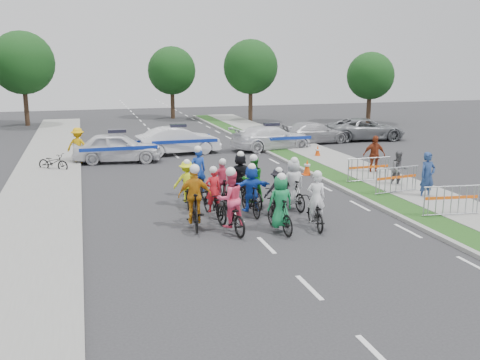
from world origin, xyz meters
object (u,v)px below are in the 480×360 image
object	(u,v)px
civilian_sedan	(314,133)
tree_2	(370,76)
rider_1	(280,209)
rider_12	(198,180)
spectator_0	(427,176)
cone_1	(318,152)
rider_7	(293,189)
parked_bike	(53,162)
rider_3	(195,204)
marshal_hiviz	(78,146)
rider_10	(187,188)
rider_2	(230,208)
cone_0	(307,167)
barrier_0	(451,202)
police_car_1	(178,141)
barrier_1	(396,181)
rider_4	(278,197)
rider_0	(315,209)
police_car_0	(118,147)
tree_3	(22,63)
rider_9	(222,187)
spectator_2	(374,155)
tree_4	(172,71)
rider_8	(253,187)
barrier_2	(369,171)
rider_6	(213,200)
tree_1	(251,67)
police_car_2	(272,138)
rider_11	(240,178)
spectator_1	(399,170)
rider_5	(251,193)
civilian_suv	(366,129)

from	to	relation	value
civilian_sedan	tree_2	distance (m)	12.99
rider_1	rider_12	distance (m)	5.10
spectator_0	cone_1	world-z (taller)	spectator_0
rider_7	parked_bike	distance (m)	12.51
rider_3	rider_7	bearing A→B (deg)	-155.60
spectator_0	marshal_hiviz	distance (m)	16.75
rider_10	rider_2	bearing A→B (deg)	109.25
rider_3	rider_10	size ratio (longest dim) A/B	1.17
rider_12	cone_0	world-z (taller)	rider_12
barrier_0	police_car_1	bearing A→B (deg)	113.50
rider_10	barrier_1	distance (m)	8.09
rider_4	rider_7	world-z (taller)	rider_7
spectator_0	rider_10	bearing A→B (deg)	164.12
rider_0	police_car_0	bearing A→B (deg)	-58.54
cone_0	tree_3	size ratio (longest dim) A/B	0.10
rider_9	spectator_2	bearing A→B (deg)	-161.72
cone_0	tree_4	xyz separation A→B (m)	(-1.92, 25.52, 3.85)
rider_3	rider_9	distance (m)	2.79
rider_2	rider_8	size ratio (longest dim) A/B	1.08
rider_0	barrier_2	bearing A→B (deg)	-123.51
rider_10	civilian_sedan	distance (m)	16.16
rider_9	civilian_sedan	distance (m)	15.58
cone_0	rider_6	bearing A→B (deg)	-137.27
rider_0	tree_1	xyz separation A→B (m)	(7.00, 28.85, 3.93)
police_car_2	tree_2	size ratio (longest dim) A/B	0.84
rider_7	tree_2	world-z (taller)	tree_2
rider_10	parked_bike	world-z (taller)	rider_10
rider_11	barrier_0	xyz separation A→B (m)	(5.91, -4.56, -0.21)
rider_10	rider_11	size ratio (longest dim) A/B	0.96
rider_9	tree_4	world-z (taller)	tree_4
rider_3	barrier_2	xyz separation A→B (m)	(8.31, 3.96, -0.22)
barrier_1	tree_2	size ratio (longest dim) A/B	0.35
rider_7	rider_10	bearing A→B (deg)	-28.89
rider_7	spectator_0	distance (m)	5.34
rider_1	tree_2	world-z (taller)	tree_2
rider_11	parked_bike	distance (m)	10.13
rider_2	spectator_2	size ratio (longest dim) A/B	1.16
spectator_1	cone_1	world-z (taller)	spectator_1
rider_2	rider_11	distance (m)	4.11
police_car_0	spectator_0	bearing A→B (deg)	-128.05
rider_2	spectator_0	size ratio (longest dim) A/B	1.16
spectator_2	spectator_0	bearing A→B (deg)	-87.21
rider_5	civilian_sedan	distance (m)	16.51
rider_12	tree_4	xyz separation A→B (m)	(3.71, 28.10, 3.53)
rider_6	rider_4	bearing A→B (deg)	157.48
tree_1	police_car_0	bearing A→B (deg)	-127.45
rider_12	civilian_suv	world-z (taller)	rider_12
rider_11	rider_6	bearing A→B (deg)	53.74
rider_0	barrier_0	distance (m)	4.71
police_car_0	police_car_2	world-z (taller)	police_car_0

